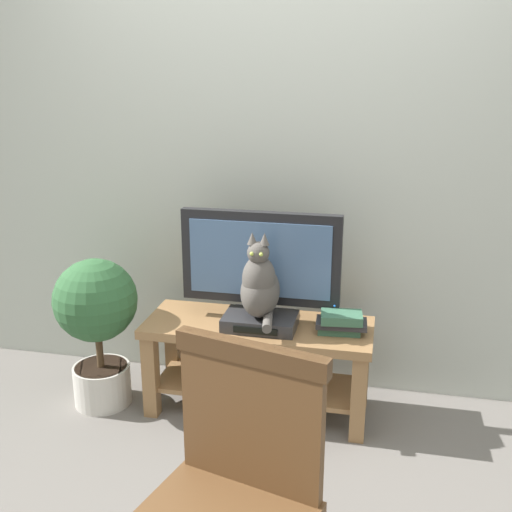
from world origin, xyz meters
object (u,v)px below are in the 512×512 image
object	(u,v)px
tv	(260,263)
wooden_chair	(230,488)
media_box	(260,321)
book_stack	(341,323)
tv_stand	(258,350)
potted_plant	(97,318)
cat	(260,285)

from	to	relation	value
tv	wooden_chair	bearing A→B (deg)	-81.78
media_box	book_stack	size ratio (longest dim) A/B	1.42
book_stack	wooden_chair	bearing A→B (deg)	-99.26
tv_stand	tv	xyz separation A→B (m)	(0.00, 0.05, 0.44)
tv	book_stack	bearing A→B (deg)	-10.22
wooden_chair	potted_plant	bearing A→B (deg)	130.03
tv_stand	media_box	world-z (taller)	media_box
cat	potted_plant	distance (m)	0.86
tv	potted_plant	bearing A→B (deg)	-168.84
wooden_chair	book_stack	size ratio (longest dim) A/B	3.83
tv	book_stack	size ratio (longest dim) A/B	3.18
cat	wooden_chair	bearing A→B (deg)	-81.98
potted_plant	wooden_chair	bearing A→B (deg)	-49.97
tv	media_box	distance (m)	0.28
tv_stand	media_box	xyz separation A→B (m)	(0.02, -0.05, 0.18)
tv	tv_stand	bearing A→B (deg)	-90.03
tv_stand	cat	distance (m)	0.37
tv	wooden_chair	distance (m)	1.38
tv_stand	book_stack	bearing A→B (deg)	-2.85
cat	wooden_chair	xyz separation A→B (m)	(0.17, -1.24, -0.15)
potted_plant	tv	bearing A→B (deg)	11.16
media_box	book_stack	xyz separation A→B (m)	(0.38, 0.03, 0.02)
cat	potted_plant	bearing A→B (deg)	-176.79
tv_stand	wooden_chair	xyz separation A→B (m)	(0.20, -1.30, 0.21)
media_box	book_stack	world-z (taller)	book_stack
book_stack	potted_plant	bearing A→B (deg)	-175.92
tv_stand	cat	size ratio (longest dim) A/B	2.64
tv_stand	media_box	size ratio (longest dim) A/B	3.20
tv	media_box	bearing A→B (deg)	-78.66
media_box	cat	distance (m)	0.19
tv	cat	distance (m)	0.14
tv_stand	cat	xyz separation A→B (m)	(0.02, -0.06, 0.37)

